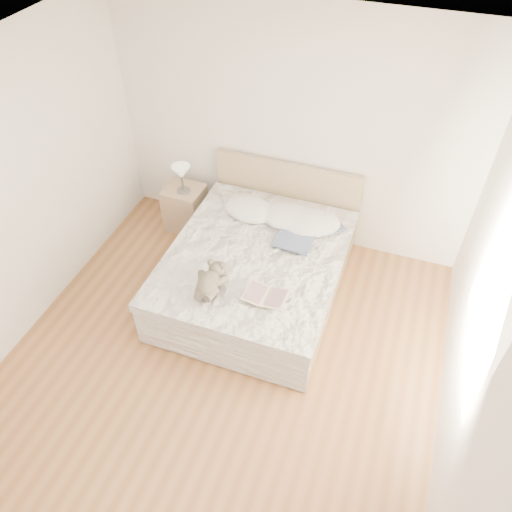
# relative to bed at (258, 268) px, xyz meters

# --- Properties ---
(floor) EXTENTS (4.00, 4.50, 0.00)m
(floor) POSITION_rel_bed_xyz_m (0.00, -1.19, -0.31)
(floor) COLOR brown
(floor) RESTS_ON ground
(ceiling) EXTENTS (4.00, 4.50, 0.00)m
(ceiling) POSITION_rel_bed_xyz_m (0.00, -1.19, 2.39)
(ceiling) COLOR silver
(ceiling) RESTS_ON ground
(wall_back) EXTENTS (4.00, 0.02, 2.70)m
(wall_back) POSITION_rel_bed_xyz_m (0.00, 1.06, 1.04)
(wall_back) COLOR white
(wall_back) RESTS_ON ground
(wall_right) EXTENTS (0.02, 4.50, 2.70)m
(wall_right) POSITION_rel_bed_xyz_m (2.00, -1.19, 1.04)
(wall_right) COLOR white
(wall_right) RESTS_ON ground
(window) EXTENTS (0.02, 1.30, 1.10)m
(window) POSITION_rel_bed_xyz_m (1.99, -0.89, 1.14)
(window) COLOR white
(window) RESTS_ON wall_right
(bed) EXTENTS (1.72, 2.14, 1.00)m
(bed) POSITION_rel_bed_xyz_m (0.00, 0.00, 0.00)
(bed) COLOR tan
(bed) RESTS_ON floor
(nightstand) EXTENTS (0.46, 0.41, 0.56)m
(nightstand) POSITION_rel_bed_xyz_m (-1.19, 0.71, -0.03)
(nightstand) COLOR #9F8566
(nightstand) RESTS_ON floor
(table_lamp) EXTENTS (0.28, 0.28, 0.34)m
(table_lamp) POSITION_rel_bed_xyz_m (-1.17, 0.67, 0.50)
(table_lamp) COLOR #504C46
(table_lamp) RESTS_ON nightstand
(pillow_left) EXTENTS (0.66, 0.52, 0.18)m
(pillow_left) POSITION_rel_bed_xyz_m (-0.28, 0.52, 0.33)
(pillow_left) COLOR white
(pillow_left) RESTS_ON bed
(pillow_middle) EXTENTS (0.67, 0.52, 0.18)m
(pillow_middle) POSITION_rel_bed_xyz_m (0.17, 0.53, 0.33)
(pillow_middle) COLOR white
(pillow_middle) RESTS_ON bed
(pillow_right) EXTENTS (0.73, 0.61, 0.19)m
(pillow_right) POSITION_rel_bed_xyz_m (0.41, 0.52, 0.33)
(pillow_right) COLOR white
(pillow_right) RESTS_ON bed
(blouse) EXTENTS (0.65, 0.69, 0.02)m
(blouse) POSITION_rel_bed_xyz_m (0.33, 0.32, 0.32)
(blouse) COLOR #3C496D
(blouse) RESTS_ON bed
(photo_book) EXTENTS (0.42, 0.40, 0.03)m
(photo_book) POSITION_rel_bed_xyz_m (-0.32, 0.59, 0.32)
(photo_book) COLOR white
(photo_book) RESTS_ON bed
(childrens_book) EXTENTS (0.41, 0.29, 0.03)m
(childrens_book) POSITION_rel_bed_xyz_m (0.29, -0.62, 0.32)
(childrens_book) COLOR beige
(childrens_book) RESTS_ON bed
(teddy_bear) EXTENTS (0.29, 0.39, 0.20)m
(teddy_bear) POSITION_rel_bed_xyz_m (-0.23, -0.73, 0.34)
(teddy_bear) COLOR #605848
(teddy_bear) RESTS_ON bed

